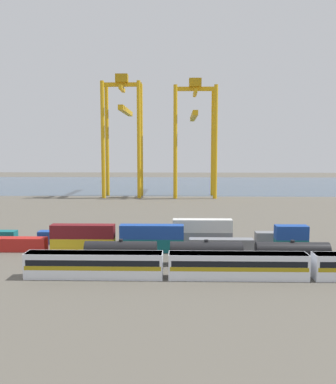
% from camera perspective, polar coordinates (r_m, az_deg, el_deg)
% --- Properties ---
extents(ground_plane, '(420.00, 420.00, 0.00)m').
position_cam_1_polar(ground_plane, '(120.95, 1.34, -3.25)').
color(ground_plane, '#5B564C').
extents(harbour_water, '(400.00, 110.00, 0.01)m').
position_cam_1_polar(harbour_water, '(222.48, 1.36, 1.05)').
color(harbour_water, '#384C60').
rests_on(harbour_water, ground_plane).
extents(passenger_train, '(64.52, 3.14, 3.90)m').
position_cam_1_polar(passenger_train, '(63.96, 9.64, -9.90)').
color(passenger_train, silver).
rests_on(passenger_train, ground_plane).
extents(freight_tank_row, '(55.61, 2.84, 4.30)m').
position_cam_1_polar(freight_tank_row, '(71.50, 11.16, -8.31)').
color(freight_tank_row, '#232326').
rests_on(freight_tank_row, ground_plane).
extents(shipping_container_0, '(12.10, 2.44, 2.60)m').
position_cam_1_polar(shipping_container_0, '(84.77, -20.43, -6.80)').
color(shipping_container_0, '#AD211C').
rests_on(shipping_container_0, ground_plane).
extents(shipping_container_1, '(12.10, 2.44, 2.60)m').
position_cam_1_polar(shipping_container_1, '(80.85, -11.67, -7.16)').
color(shipping_container_1, gold).
rests_on(shipping_container_1, ground_plane).
extents(shipping_container_2, '(12.10, 2.44, 2.60)m').
position_cam_1_polar(shipping_container_2, '(80.30, -11.71, -5.35)').
color(shipping_container_2, maroon).
rests_on(shipping_container_2, shipping_container_1).
extents(shipping_container_3, '(12.10, 2.44, 2.60)m').
position_cam_1_polar(shipping_container_3, '(78.96, -2.25, -7.36)').
color(shipping_container_3, '#146066').
rests_on(shipping_container_3, ground_plane).
extents(shipping_container_4, '(12.10, 2.44, 2.60)m').
position_cam_1_polar(shipping_container_4, '(78.40, -2.26, -5.51)').
color(shipping_container_4, '#1C4299').
rests_on(shipping_container_4, shipping_container_3).
extents(shipping_container_5, '(12.10, 2.44, 2.60)m').
position_cam_1_polar(shipping_container_5, '(79.24, 7.36, -7.35)').
color(shipping_container_5, slate).
rests_on(shipping_container_5, ground_plane).
extents(shipping_container_6, '(6.04, 2.44, 2.60)m').
position_cam_1_polar(shipping_container_6, '(81.66, 16.66, -7.16)').
color(shipping_container_6, '#146066').
rests_on(shipping_container_6, ground_plane).
extents(shipping_container_7, '(6.04, 2.44, 2.60)m').
position_cam_1_polar(shipping_container_7, '(81.11, 16.71, -5.37)').
color(shipping_container_7, '#1C4299').
rests_on(shipping_container_7, shipping_container_6).
extents(shipping_container_10, '(6.04, 2.44, 2.60)m').
position_cam_1_polar(shipping_container_10, '(92.56, -22.05, -5.79)').
color(shipping_container_10, '#146066').
rests_on(shipping_container_10, ground_plane).
extents(shipping_container_11, '(12.10, 2.44, 2.60)m').
position_cam_1_polar(shipping_container_11, '(88.01, -13.68, -6.12)').
color(shipping_container_11, '#1C4299').
rests_on(shipping_container_11, ground_plane).
extents(shipping_container_12, '(6.04, 2.44, 2.60)m').
position_cam_1_polar(shipping_container_12, '(85.49, -4.61, -6.32)').
color(shipping_container_12, '#197538').
rests_on(shipping_container_12, ground_plane).
extents(shipping_container_13, '(12.10, 2.44, 2.60)m').
position_cam_1_polar(shipping_container_13, '(85.19, 4.77, -6.37)').
color(shipping_container_13, slate).
rests_on(shipping_container_13, ground_plane).
extents(shipping_container_14, '(12.10, 2.44, 2.60)m').
position_cam_1_polar(shipping_container_14, '(84.66, 4.79, -4.65)').
color(shipping_container_14, silver).
rests_on(shipping_container_14, shipping_container_13).
extents(shipping_container_15, '(6.04, 2.44, 2.60)m').
position_cam_1_polar(shipping_container_15, '(87.12, 13.98, -6.25)').
color(shipping_container_15, slate).
rests_on(shipping_container_15, ground_plane).
extents(gantry_crane_west, '(15.71, 34.55, 48.62)m').
position_cam_1_polar(gantry_crane_west, '(170.05, -6.23, 9.32)').
color(gantry_crane_west, gold).
rests_on(gantry_crane_west, ground_plane).
extents(gantry_crane_central, '(17.08, 39.01, 46.86)m').
position_cam_1_polar(gantry_crane_central, '(169.25, 3.70, 9.06)').
color(gantry_crane_central, gold).
rests_on(gantry_crane_central, ground_plane).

